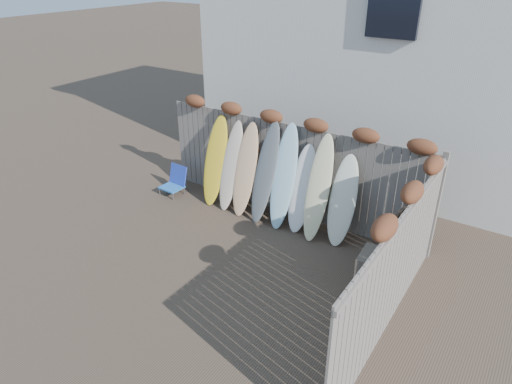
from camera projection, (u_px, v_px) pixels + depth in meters
The scene contains 15 objects.
ground at pixel (219, 267), 8.19m from camera, with size 80.00×80.00×0.00m, color #493A2D.
back_fence at pixel (290, 163), 9.39m from camera, with size 6.05×0.28×2.24m.
right_fence at pixel (397, 263), 6.38m from camera, with size 0.28×4.40×2.24m.
house at pixel (391, 37), 11.28m from camera, with size 8.50×5.50×6.33m.
beach_chair at pixel (175, 181), 10.64m from camera, with size 0.52×0.55×0.65m.
wooden_crate at pixel (379, 277), 7.28m from camera, with size 0.68×0.57×0.80m, color #4F473B.
lattice_panel at pixel (405, 247), 7.23m from camera, with size 0.05×1.15×1.72m, color #45352A.
surfboard_0 at pixel (215, 161), 9.99m from camera, with size 0.53×0.07×2.02m, color yellow.
surfboard_1 at pixel (231, 166), 9.78m from camera, with size 0.46×0.07×1.99m, color beige.
surfboard_2 at pixel (245, 170), 9.57m from camera, with size 0.50×0.07×2.02m, color #FFA686.
surfboard_3 at pixel (265, 173), 9.29m from camera, with size 0.48×0.07×2.16m, color slate.
surfboard_4 at pixel (284, 177), 9.10m from camera, with size 0.49×0.07×2.18m, color #9DD0E5.
surfboard_5 at pixel (302, 189), 9.01m from camera, with size 0.50×0.07×1.81m, color white.
surfboard_6 at pixel (318, 188), 8.70m from camera, with size 0.46×0.07×2.13m, color #EFE9B5.
surfboard_7 at pixel (343, 201), 8.59m from camera, with size 0.51×0.07×1.80m, color white.
Camera 1 is at (4.23, -5.18, 4.95)m, focal length 32.00 mm.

